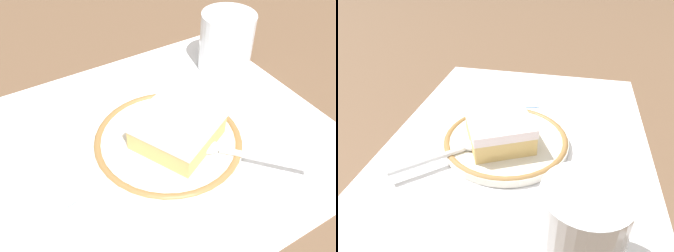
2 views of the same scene
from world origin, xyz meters
The scene contains 7 objects.
ground_plane centered at (0.00, 0.00, 0.00)m, with size 2.40×2.40×0.00m, color brown.
placemat centered at (0.00, 0.00, 0.00)m, with size 0.45×0.36×0.00m, color white.
plate centered at (-0.02, 0.01, 0.01)m, with size 0.17×0.17×0.01m.
cake_slice centered at (-0.03, 0.02, 0.03)m, with size 0.11×0.11×0.04m.
spoon centered at (-0.07, 0.07, 0.02)m, with size 0.10×0.11×0.01m.
cup centered at (-0.18, -0.08, 0.04)m, with size 0.08×0.08×0.08m.
sugar_packet centered at (0.10, 0.01, 0.00)m, with size 0.05×0.03×0.01m, color #8CB2E0.
Camera 1 is at (0.13, 0.27, 0.31)m, focal length 38.72 mm.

